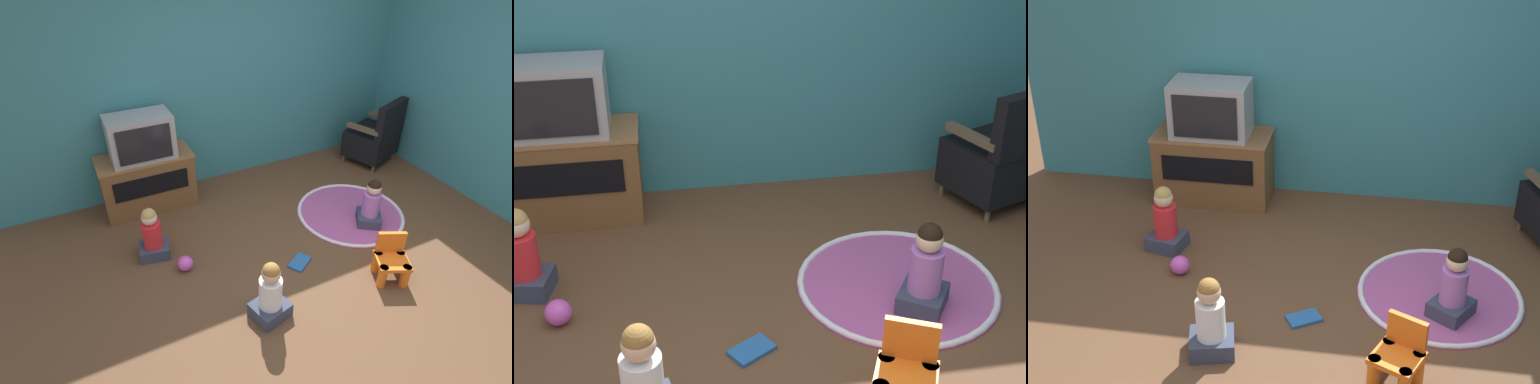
% 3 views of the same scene
% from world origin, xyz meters
% --- Properties ---
extents(ground_plane, '(30.00, 30.00, 0.00)m').
position_xyz_m(ground_plane, '(0.00, 0.00, 0.00)').
color(ground_plane, brown).
extents(wall_back, '(5.34, 0.12, 2.62)m').
position_xyz_m(wall_back, '(-0.33, 2.21, 1.31)').
color(wall_back, teal).
rests_on(wall_back, ground_plane).
extents(tv_cabinet, '(1.02, 0.49, 0.63)m').
position_xyz_m(tv_cabinet, '(-1.22, 1.89, 0.33)').
color(tv_cabinet, brown).
rests_on(tv_cabinet, ground_plane).
extents(television, '(0.66, 0.41, 0.47)m').
position_xyz_m(television, '(-1.22, 1.87, 0.87)').
color(television, '#939399').
rests_on(television, tv_cabinet).
extents(black_armchair, '(0.77, 0.72, 0.89)m').
position_xyz_m(black_armchair, '(1.77, 1.59, 0.35)').
color(black_armchair, brown).
rests_on(black_armchair, ground_plane).
extents(yellow_kid_chair, '(0.37, 0.37, 0.43)m').
position_xyz_m(yellow_kid_chair, '(0.45, -0.24, 0.18)').
color(yellow_kid_chair, orange).
rests_on(yellow_kid_chair, ground_plane).
extents(play_mat, '(1.19, 1.19, 0.04)m').
position_xyz_m(play_mat, '(0.74, 0.70, 0.01)').
color(play_mat, '#A54C8C').
rests_on(play_mat, ground_plane).
extents(child_watching_left, '(0.36, 0.37, 0.55)m').
position_xyz_m(child_watching_left, '(0.81, 0.48, 0.24)').
color(child_watching_left, '#33384C').
rests_on(child_watching_left, ground_plane).
extents(child_watching_center, '(0.34, 0.31, 0.57)m').
position_xyz_m(child_watching_center, '(-0.74, -0.15, 0.24)').
color(child_watching_center, '#33384C').
rests_on(child_watching_center, ground_plane).
extents(child_watching_right, '(0.32, 0.30, 0.55)m').
position_xyz_m(child_watching_right, '(-1.40, 1.01, 0.24)').
color(child_watching_right, '#33384C').
rests_on(child_watching_right, ground_plane).
extents(toy_ball, '(0.14, 0.14, 0.14)m').
position_xyz_m(toy_ball, '(-1.20, 0.68, 0.07)').
color(toy_ball, '#CC4CB2').
rests_on(toy_ball, ground_plane).
extents(book, '(0.27, 0.24, 0.02)m').
position_xyz_m(book, '(-0.19, 0.27, 0.01)').
color(book, '#235699').
rests_on(book, ground_plane).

